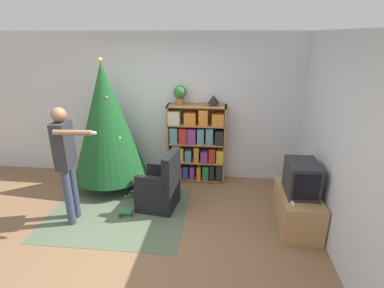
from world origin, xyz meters
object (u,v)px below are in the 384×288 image
Objects in this scene: christmas_tree at (107,122)px; table_lamp at (214,100)px; television at (302,178)px; standing_person at (66,157)px; armchair at (160,188)px; bookshelf at (197,144)px; potted_plant at (180,94)px.

christmas_tree is 1.82m from table_lamp.
standing_person is at bearing -176.31° from television.
christmas_tree reaches higher than table_lamp.
armchair is (-1.99, 0.28, -0.42)m from television.
table_lamp is at bearing 12.75° from christmas_tree.
christmas_tree is at bearing 167.55° from standing_person.
table_lamp is (1.92, 1.48, 0.51)m from standing_person.
armchair is (-0.47, -0.98, -0.38)m from bookshelf.
christmas_tree is at bearing -165.29° from bookshelf.
television is at bearing 89.95° from standing_person.
standing_person is 5.08× the size of potted_plant.
table_lamp is (0.57, 0.00, -0.09)m from potted_plant.
christmas_tree is (-1.47, -0.39, 0.47)m from bookshelf.
potted_plant is (1.18, 0.40, 0.42)m from christmas_tree.
bookshelf is 1.98m from television.
television is 1.63× the size of potted_plant.
christmas_tree reaches higher than potted_plant.
television is 3.18m from standing_person.
table_lamp is at bearing 123.94° from standing_person.
christmas_tree is 11.05× the size of table_lamp.
christmas_tree is 6.72× the size of potted_plant.
standing_person is 2.09m from potted_plant.
potted_plant reaches higher than table_lamp.
armchair is at bearing 108.89° from standing_person.
armchair is (1.00, -0.60, -0.85)m from christmas_tree.
standing_person is at bearing -142.33° from table_lamp.
bookshelf is at bearing -1.92° from potted_plant.
christmas_tree is 1.44m from armchair.
bookshelf is 1.59m from christmas_tree.
bookshelf is 0.64× the size of christmas_tree.
table_lamp is at bearing 134.27° from television.
bookshelf is 0.84× the size of standing_person.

